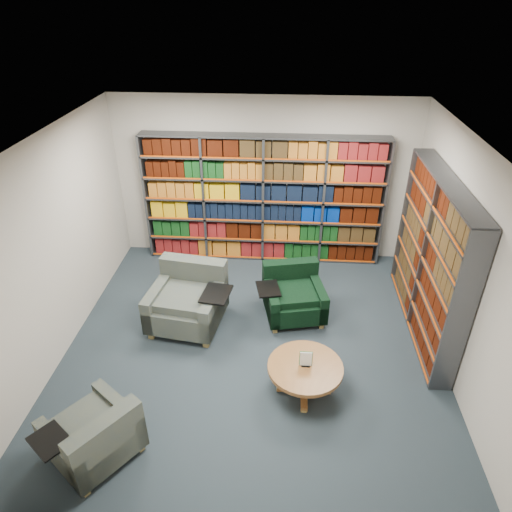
# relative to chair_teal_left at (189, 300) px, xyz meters

# --- Properties ---
(room_shell) EXTENTS (5.02, 5.02, 2.82)m
(room_shell) POSITION_rel_chair_teal_left_xyz_m (0.95, -0.46, 1.04)
(room_shell) COLOR #19222C
(room_shell) RESTS_ON ground
(bookshelf_back) EXTENTS (4.00, 0.28, 2.20)m
(bookshelf_back) POSITION_rel_chair_teal_left_xyz_m (0.95, 1.89, 0.74)
(bookshelf_back) COLOR #47494F
(bookshelf_back) RESTS_ON ground
(bookshelf_right) EXTENTS (0.28, 2.50, 2.20)m
(bookshelf_right) POSITION_rel_chair_teal_left_xyz_m (3.29, 0.14, 0.74)
(bookshelf_right) COLOR #47494F
(bookshelf_right) RESTS_ON ground
(chair_teal_left) EXTENTS (1.21, 1.10, 0.88)m
(chair_teal_left) POSITION_rel_chair_teal_left_xyz_m (0.00, 0.00, 0.00)
(chair_teal_left) COLOR #0E1D37
(chair_teal_left) RESTS_ON ground
(chair_green_right) EXTENTS (1.06, 0.98, 0.75)m
(chair_green_right) POSITION_rel_chair_teal_left_xyz_m (1.48, 0.30, -0.05)
(chair_green_right) COLOR black
(chair_green_right) RESTS_ON ground
(chair_teal_front) EXTENTS (1.11, 1.11, 0.72)m
(chair_teal_front) POSITION_rel_chair_teal_left_xyz_m (-0.51, -2.30, -0.06)
(chair_teal_front) COLOR #0E1D37
(chair_teal_front) RESTS_ON ground
(coffee_table) EXTENTS (0.89, 0.89, 0.63)m
(coffee_table) POSITION_rel_chair_teal_left_xyz_m (1.63, -1.26, -0.02)
(coffee_table) COLOR #9D6737
(coffee_table) RESTS_ON ground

